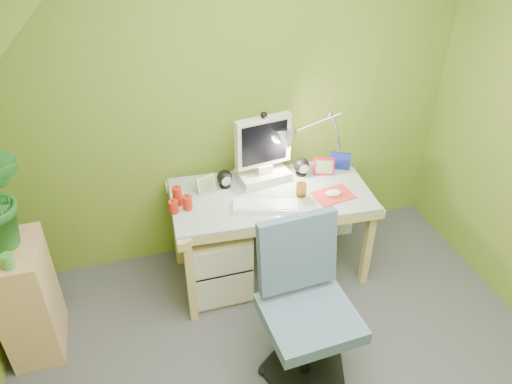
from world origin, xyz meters
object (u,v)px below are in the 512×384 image
object	(u,v)px
monitor	(263,148)
task_chair	(310,316)
desk	(270,234)
desk_lamp	(328,127)
side_ledge	(28,299)
radiator	(327,211)

from	to	relation	value
monitor	task_chair	distance (m)	1.15
desk	desk_lamp	distance (m)	0.83
task_chair	side_ledge	bearing A→B (deg)	152.30
monitor	task_chair	bearing A→B (deg)	-101.44
desk_lamp	side_ledge	bearing A→B (deg)	-162.17
monitor	radiator	xyz separation A→B (m)	(0.57, 0.14, -0.74)
radiator	monitor	bearing A→B (deg)	-162.88
desk	side_ledge	bearing A→B (deg)	-168.56
radiator	side_ledge	bearing A→B (deg)	-162.64
monitor	desk_lamp	distance (m)	0.46
task_chair	radiator	world-z (taller)	task_chair
desk	side_ledge	distance (m)	1.57
desk_lamp	desk	bearing A→B (deg)	-151.35
side_ledge	radiator	xyz separation A→B (m)	(2.13, 0.53, -0.18)
desk	desk_lamp	xyz separation A→B (m)	(0.45, 0.18, 0.67)
radiator	desk_lamp	bearing A→B (deg)	-128.02
monitor	desk	bearing A→B (deg)	-98.21
side_ledge	task_chair	bearing A→B (deg)	-24.32
desk_lamp	radiator	xyz separation A→B (m)	(0.12, 0.14, -0.82)
side_ledge	task_chair	xyz separation A→B (m)	(1.49, -0.68, 0.11)
desk_lamp	radiator	distance (m)	0.84
monitor	side_ledge	bearing A→B (deg)	-174.16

